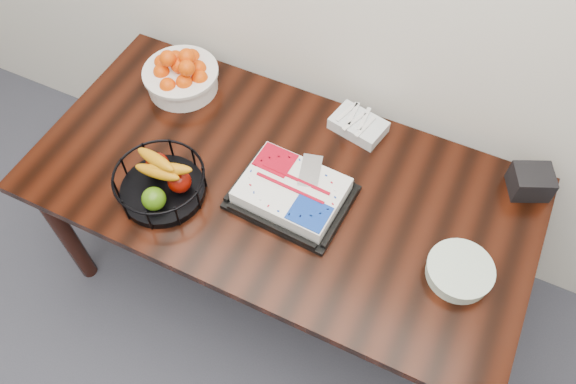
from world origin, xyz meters
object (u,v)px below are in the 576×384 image
at_px(table, 280,196).
at_px(cake_tray, 292,192).
at_px(plate_stack, 459,271).
at_px(fruit_basket, 160,182).
at_px(napkin_box, 531,182).
at_px(tangerine_bowl, 180,73).

bearing_deg(table, cake_tray, -31.76).
distance_m(table, plate_stack, 0.69).
bearing_deg(cake_tray, table, 148.24).
height_order(cake_tray, plate_stack, cake_tray).
distance_m(cake_tray, plate_stack, 0.61).
xyz_separation_m(table, plate_stack, (0.67, -0.08, 0.11)).
height_order(cake_tray, fruit_basket, fruit_basket).
bearing_deg(cake_tray, fruit_basket, -157.26).
relative_size(table, napkin_box, 13.54).
xyz_separation_m(plate_stack, napkin_box, (0.13, 0.43, 0.02)).
distance_m(table, cake_tray, 0.15).
bearing_deg(napkin_box, tangerine_bowl, -175.93).
xyz_separation_m(cake_tray, fruit_basket, (-0.42, -0.17, 0.03)).
height_order(table, fruit_basket, fruit_basket).
height_order(cake_tray, tangerine_bowl, tangerine_bowl).
distance_m(table, fruit_basket, 0.44).
bearing_deg(napkin_box, fruit_basket, -153.67).
relative_size(cake_tray, plate_stack, 1.92).
height_order(tangerine_bowl, napkin_box, tangerine_bowl).
height_order(table, napkin_box, napkin_box).
distance_m(table, napkin_box, 0.88).
distance_m(cake_tray, fruit_basket, 0.45).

